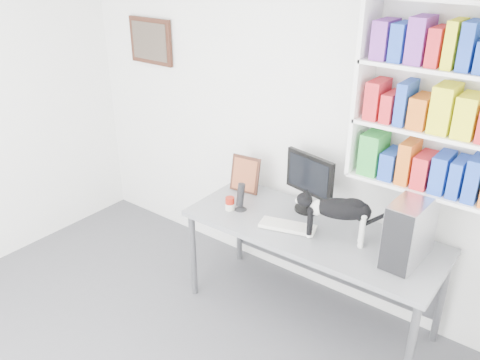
{
  "coord_description": "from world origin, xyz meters",
  "views": [
    {
      "loc": [
        2.3,
        -1.33,
        2.76
      ],
      "look_at": [
        0.09,
        1.53,
        1.04
      ],
      "focal_mm": 38.0,
      "sensor_mm": 36.0,
      "label": 1
    }
  ],
  "objects_px": {
    "keyboard": "(288,226)",
    "pc_tower": "(410,230)",
    "soup_can": "(230,204)",
    "cat": "(338,220)",
    "monitor": "(310,182)",
    "speaker": "(241,196)",
    "desk": "(309,273)",
    "leaning_print": "(245,174)",
    "bookshelf": "(438,101)"
  },
  "relations": [
    {
      "from": "keyboard",
      "to": "pc_tower",
      "type": "distance_m",
      "value": 0.89
    },
    {
      "from": "cat",
      "to": "leaning_print",
      "type": "bearing_deg",
      "value": 140.63
    },
    {
      "from": "keyboard",
      "to": "leaning_print",
      "type": "height_order",
      "value": "leaning_print"
    },
    {
      "from": "bookshelf",
      "to": "keyboard",
      "type": "height_order",
      "value": "bookshelf"
    },
    {
      "from": "bookshelf",
      "to": "leaning_print",
      "type": "bearing_deg",
      "value": -176.85
    },
    {
      "from": "soup_can",
      "to": "cat",
      "type": "xyz_separation_m",
      "value": [
        0.9,
        0.09,
        0.13
      ]
    },
    {
      "from": "bookshelf",
      "to": "pc_tower",
      "type": "distance_m",
      "value": 0.85
    },
    {
      "from": "keyboard",
      "to": "cat",
      "type": "xyz_separation_m",
      "value": [
        0.38,
        0.05,
        0.16
      ]
    },
    {
      "from": "bookshelf",
      "to": "cat",
      "type": "bearing_deg",
      "value": -143.01
    },
    {
      "from": "monitor",
      "to": "keyboard",
      "type": "height_order",
      "value": "monitor"
    },
    {
      "from": "desk",
      "to": "soup_can",
      "type": "relative_size",
      "value": 17.98
    },
    {
      "from": "keyboard",
      "to": "soup_can",
      "type": "bearing_deg",
      "value": 167.59
    },
    {
      "from": "speaker",
      "to": "cat",
      "type": "bearing_deg",
      "value": 9.64
    },
    {
      "from": "cat",
      "to": "speaker",
      "type": "bearing_deg",
      "value": 157.22
    },
    {
      "from": "desk",
      "to": "soup_can",
      "type": "distance_m",
      "value": 0.83
    },
    {
      "from": "monitor",
      "to": "pc_tower",
      "type": "relative_size",
      "value": 1.07
    },
    {
      "from": "bookshelf",
      "to": "soup_can",
      "type": "distance_m",
      "value": 1.71
    },
    {
      "from": "monitor",
      "to": "leaning_print",
      "type": "bearing_deg",
      "value": -164.6
    },
    {
      "from": "keyboard",
      "to": "monitor",
      "type": "bearing_deg",
      "value": 77.16
    },
    {
      "from": "desk",
      "to": "leaning_print",
      "type": "relative_size",
      "value": 6.06
    },
    {
      "from": "desk",
      "to": "cat",
      "type": "bearing_deg",
      "value": -14.08
    },
    {
      "from": "soup_can",
      "to": "cat",
      "type": "relative_size",
      "value": 0.18
    },
    {
      "from": "pc_tower",
      "to": "leaning_print",
      "type": "height_order",
      "value": "pc_tower"
    },
    {
      "from": "monitor",
      "to": "cat",
      "type": "height_order",
      "value": "monitor"
    },
    {
      "from": "keyboard",
      "to": "cat",
      "type": "bearing_deg",
      "value": -9.6
    },
    {
      "from": "cat",
      "to": "soup_can",
      "type": "bearing_deg",
      "value": 160.41
    },
    {
      "from": "bookshelf",
      "to": "desk",
      "type": "relative_size",
      "value": 0.64
    },
    {
      "from": "bookshelf",
      "to": "cat",
      "type": "relative_size",
      "value": 2.12
    },
    {
      "from": "desk",
      "to": "pc_tower",
      "type": "xyz_separation_m",
      "value": [
        0.69,
        0.05,
        0.63
      ]
    },
    {
      "from": "soup_can",
      "to": "keyboard",
      "type": "bearing_deg",
      "value": 4.66
    },
    {
      "from": "leaning_print",
      "to": "cat",
      "type": "xyz_separation_m",
      "value": [
        1.01,
        -0.25,
        0.02
      ]
    },
    {
      "from": "pc_tower",
      "to": "desk",
      "type": "bearing_deg",
      "value": -174.15
    },
    {
      "from": "speaker",
      "to": "pc_tower",
      "type": "bearing_deg",
      "value": 13.1
    },
    {
      "from": "monitor",
      "to": "pc_tower",
      "type": "bearing_deg",
      "value": -0.22
    },
    {
      "from": "keyboard",
      "to": "cat",
      "type": "distance_m",
      "value": 0.42
    },
    {
      "from": "bookshelf",
      "to": "keyboard",
      "type": "bearing_deg",
      "value": -155.13
    },
    {
      "from": "bookshelf",
      "to": "monitor",
      "type": "bearing_deg",
      "value": -177.15
    },
    {
      "from": "bookshelf",
      "to": "soup_can",
      "type": "height_order",
      "value": "bookshelf"
    },
    {
      "from": "speaker",
      "to": "bookshelf",
      "type": "bearing_deg",
      "value": 23.13
    },
    {
      "from": "keyboard",
      "to": "cat",
      "type": "relative_size",
      "value": 0.71
    },
    {
      "from": "cat",
      "to": "monitor",
      "type": "bearing_deg",
      "value": 119.29
    },
    {
      "from": "bookshelf",
      "to": "soup_can",
      "type": "xyz_separation_m",
      "value": [
        -1.33,
        -0.42,
        -0.99
      ]
    },
    {
      "from": "keyboard",
      "to": "pc_tower",
      "type": "relative_size",
      "value": 0.92
    },
    {
      "from": "pc_tower",
      "to": "cat",
      "type": "xyz_separation_m",
      "value": [
        -0.47,
        -0.1,
        -0.05
      ]
    },
    {
      "from": "desk",
      "to": "soup_can",
      "type": "xyz_separation_m",
      "value": [
        -0.67,
        -0.14,
        0.46
      ]
    },
    {
      "from": "leaning_print",
      "to": "monitor",
      "type": "bearing_deg",
      "value": -4.39
    },
    {
      "from": "desk",
      "to": "speaker",
      "type": "distance_m",
      "value": 0.8
    },
    {
      "from": "desk",
      "to": "leaning_print",
      "type": "distance_m",
      "value": 0.98
    },
    {
      "from": "pc_tower",
      "to": "keyboard",
      "type": "bearing_deg",
      "value": -168.04
    },
    {
      "from": "cat",
      "to": "pc_tower",
      "type": "bearing_deg",
      "value": -13.3
    }
  ]
}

